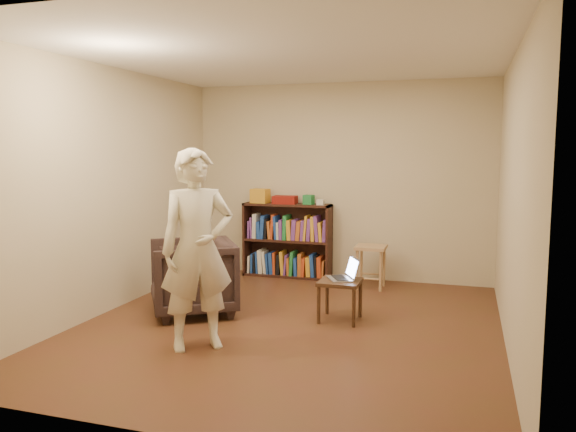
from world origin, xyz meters
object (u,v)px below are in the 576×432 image
(bookshelf, at_px, (288,244))
(stool, at_px, (371,254))
(side_table, at_px, (340,287))
(person, at_px, (197,249))
(laptop, at_px, (345,274))
(armchair, at_px, (193,277))

(bookshelf, xyz_separation_m, stool, (1.19, -0.31, -0.01))
(side_table, distance_m, person, 1.61)
(side_table, xyz_separation_m, laptop, (0.04, 0.06, 0.12))
(laptop, bearing_deg, side_table, -62.63)
(bookshelf, distance_m, stool, 1.23)
(stool, distance_m, side_table, 1.44)
(armchair, bearing_deg, side_table, 64.89)
(stool, height_order, person, person)
(stool, height_order, side_table, stool)
(laptop, bearing_deg, stool, 150.38)
(armchair, relative_size, side_table, 2.07)
(side_table, height_order, laptop, laptop)
(bookshelf, xyz_separation_m, person, (0.11, -2.89, 0.43))
(laptop, bearing_deg, bookshelf, -173.80)
(bookshelf, relative_size, armchair, 1.39)
(armchair, bearing_deg, person, -3.32)
(stool, xyz_separation_m, armchair, (-1.61, -1.66, -0.04))
(armchair, xyz_separation_m, laptop, (1.58, 0.28, 0.08))
(stool, relative_size, laptop, 1.35)
(armchair, relative_size, laptop, 2.18)
(bookshelf, height_order, stool, bookshelf)
(bookshelf, distance_m, side_table, 2.08)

